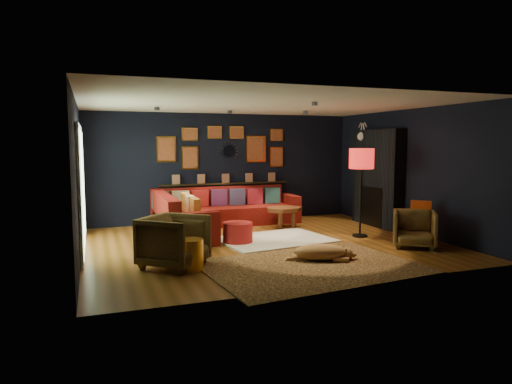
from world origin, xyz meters
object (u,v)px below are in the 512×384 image
object	(u,v)px
pouf	(238,232)
orange_chair	(420,218)
coffee_table	(284,211)
gold_stool	(191,255)
sectional	(210,214)
floor_lamp	(361,162)
dog	(320,249)
armchair_left	(174,239)
armchair_right	(414,227)

from	to	relation	value
pouf	orange_chair	distance (m)	3.47
coffee_table	orange_chair	distance (m)	2.94
coffee_table	gold_stool	bearing A→B (deg)	-134.71
sectional	orange_chair	xyz separation A→B (m)	(3.41, -2.74, 0.15)
sectional	floor_lamp	distance (m)	3.46
orange_chair	dog	distance (m)	2.52
armchair_left	pouf	bearing A→B (deg)	-6.32
coffee_table	gold_stool	world-z (taller)	gold_stool
sectional	coffee_table	world-z (taller)	sectional
sectional	coffee_table	size ratio (longest dim) A/B	3.73
orange_chair	gold_stool	bearing A→B (deg)	-129.95
pouf	armchair_right	xyz separation A→B (m)	(2.93, -1.40, 0.16)
dog	armchair_right	bearing A→B (deg)	28.70
armchair_right	orange_chair	world-z (taller)	orange_chair
coffee_table	dog	size ratio (longest dim) A/B	0.79
armchair_left	floor_lamp	world-z (taller)	floor_lamp
sectional	armchair_left	xyz separation A→B (m)	(-1.28, -2.88, 0.12)
sectional	armchair_right	bearing A→B (deg)	-44.47
coffee_table	gold_stool	xyz separation A→B (m)	(-2.69, -2.72, -0.14)
sectional	armchair_left	bearing A→B (deg)	-113.95
coffee_table	dog	xyz separation A→B (m)	(-0.63, -2.92, -0.17)
armchair_left	armchair_right	xyz separation A→B (m)	(4.35, -0.13, -0.07)
gold_stool	dog	world-z (taller)	gold_stool
orange_chair	coffee_table	bearing A→B (deg)	172.70
armchair_left	gold_stool	size ratio (longest dim) A/B	1.86
armchair_right	gold_stool	distance (m)	4.15
orange_chair	dog	xyz separation A→B (m)	(-2.43, -0.59, -0.27)
armchair_right	sectional	bearing A→B (deg)	170.76
sectional	dog	size ratio (longest dim) A/B	2.94
armchair_left	armchair_right	world-z (taller)	armchair_left
orange_chair	floor_lamp	bearing A→B (deg)	175.49
sectional	gold_stool	world-z (taller)	sectional
pouf	armchair_left	bearing A→B (deg)	-138.04
coffee_table	floor_lamp	xyz separation A→B (m)	(1.04, -1.44, 1.14)
armchair_left	floor_lamp	distance (m)	4.21
pouf	orange_chair	world-z (taller)	orange_chair
pouf	armchair_right	world-z (taller)	armchair_right
sectional	dog	xyz separation A→B (m)	(0.98, -3.33, -0.12)
armchair_right	gold_stool	xyz separation A→B (m)	(-4.14, -0.13, -0.14)
orange_chair	armchair_left	bearing A→B (deg)	-133.26
armchair_right	floor_lamp	bearing A→B (deg)	144.65
gold_stool	floor_lamp	world-z (taller)	floor_lamp
gold_stool	floor_lamp	bearing A→B (deg)	18.88
gold_stool	orange_chair	size ratio (longest dim) A/B	0.59
pouf	coffee_table	bearing A→B (deg)	38.91
sectional	pouf	size ratio (longest dim) A/B	6.05
orange_chair	floor_lamp	xyz separation A→B (m)	(-0.75, 0.88, 1.04)
gold_stool	armchair_right	bearing A→B (deg)	1.78
armchair_right	orange_chair	xyz separation A→B (m)	(0.35, 0.27, 0.10)
pouf	orange_chair	xyz separation A→B (m)	(3.27, -1.13, 0.26)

